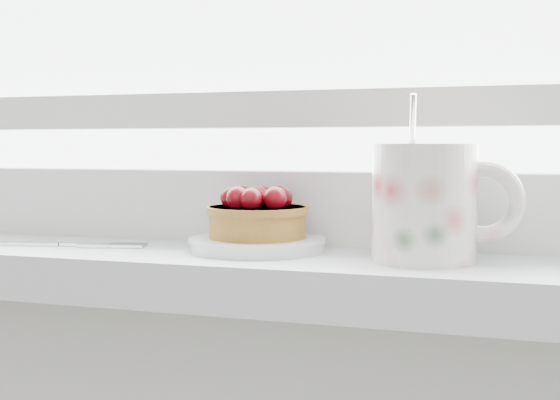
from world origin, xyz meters
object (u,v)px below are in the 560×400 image
at_px(saucer, 257,244).
at_px(raspberry_tart, 257,215).
at_px(floral_mug, 428,200).
at_px(fork, 43,244).

relative_size(saucer, raspberry_tart, 1.36).
distance_m(saucer, raspberry_tart, 0.03).
height_order(saucer, floral_mug, floral_mug).
height_order(saucer, raspberry_tart, raspberry_tart).
relative_size(saucer, floral_mug, 0.90).
distance_m(raspberry_tart, fork, 0.21).
bearing_deg(saucer, fork, -171.26).
bearing_deg(saucer, raspberry_tart, 0.98).
relative_size(raspberry_tart, fork, 0.47).
bearing_deg(raspberry_tart, saucer, -179.02).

